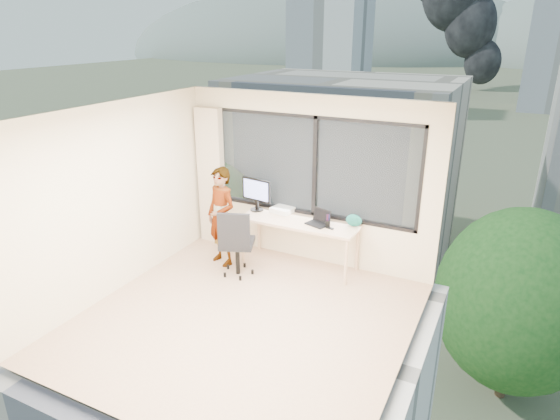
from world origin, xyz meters
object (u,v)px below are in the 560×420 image
Objects in this scene: monitor at (257,194)px; game_console at (282,210)px; laptop at (317,218)px; chair at (237,241)px; person at (221,217)px; handbag at (354,220)px; desk at (299,243)px.

game_console is (0.41, 0.10, -0.23)m from monitor.
game_console is 0.73m from laptop.
person is (-0.40, 0.22, 0.24)m from chair.
chair is at bearing -130.77° from handbag.
desk is 1.16× the size of person.
laptop is at bearing 1.51° from monitor.
monitor is at bearing -168.71° from laptop.
monitor is 1.60× the size of laptop.
chair is 0.51m from person.
desk is 7.53× the size of handbag.
chair reaches higher than game_console.
game_console is at bearing 61.12° from person.
chair is 0.96m from game_console.
person is 4.83× the size of game_console.
chair reaches higher than handbag.
person is 6.49× the size of handbag.
person is at bearing -128.76° from game_console.
game_console is at bearing 179.34° from laptop.
game_console is at bearing 22.54° from monitor.
handbag is at bearing 6.67° from game_console.
monitor is (-0.09, 0.77, 0.48)m from chair.
chair is 4.50× the size of handbag.
monitor is at bearing 74.89° from chair.
desk is 0.56m from laptop.
desk is at bearing -19.68° from game_console.
handbag reaches higher than desk.
desk is at bearing -165.66° from laptop.
desk is 5.40× the size of laptop.
chair is 1.75m from handbag.
chair is 1.23m from laptop.
game_console is (-0.39, 0.22, 0.41)m from desk.
handbag is at bearing 36.44° from person.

